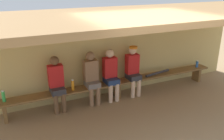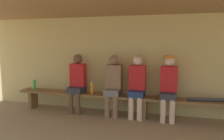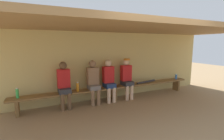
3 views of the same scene
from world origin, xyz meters
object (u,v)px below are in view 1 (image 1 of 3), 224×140
player_with_sunglasses (111,73)px  baseball_bat (158,73)px  player_near_post (133,68)px  bench (117,84)px  water_bottle_orange (73,85)px  water_bottle_blue (4,96)px  water_bottle_clear (197,64)px  player_middle (57,82)px  player_in_white (92,76)px

player_with_sunglasses → baseball_bat: bearing=-0.1°
player_near_post → bench: bearing=-179.6°
water_bottle_orange → water_bottle_blue: 1.53m
player_near_post → baseball_bat: size_ratio=1.55×
water_bottle_blue → baseball_bat: size_ratio=0.30×
player_with_sunglasses → water_bottle_orange: player_with_sunglasses is taller
player_with_sunglasses → water_bottle_orange: 1.03m
player_with_sunglasses → baseball_bat: player_with_sunglasses is taller
bench → water_bottle_clear: size_ratio=28.77×
bench → water_bottle_clear: 2.71m
water_bottle_clear → player_middle: bearing=179.8°
player_near_post → water_bottle_orange: 1.68m
player_near_post → player_in_white: 1.17m
water_bottle_blue → player_in_white: bearing=-0.8°
water_bottle_clear → baseball_bat: (-1.43, 0.02, -0.07)m
player_with_sunglasses → player_near_post: bearing=0.0°
player_near_post → water_bottle_clear: size_ratio=6.45×
player_near_post → player_in_white: (-1.17, -0.00, -0.02)m
player_middle → player_in_white: size_ratio=1.00×
player_in_white → water_bottle_clear: player_in_white is taller
player_in_white → baseball_bat: player_in_white is taller
bench → player_near_post: player_near_post is taller
player_with_sunglasses → player_in_white: same height
water_bottle_blue → water_bottle_clear: water_bottle_blue is taller
player_middle → water_bottle_blue: (-1.16, 0.03, -0.14)m
player_in_white → player_middle: bearing=180.0°
player_with_sunglasses → water_bottle_clear: size_ratio=6.40×
player_in_white → bench: bearing=-0.3°
bench → player_in_white: bearing=179.7°
player_near_post → player_with_sunglasses: 0.65m
water_bottle_orange → water_bottle_blue: size_ratio=1.02×
player_in_white → baseball_bat: bearing=-0.1°
water_bottle_orange → water_bottle_blue: bearing=178.0°
bench → water_bottle_orange: 1.21m
player_middle → bench: bearing=-0.1°
water_bottle_orange → baseball_bat: 2.47m
water_bottle_clear → water_bottle_blue: bearing=179.5°
player_middle → water_bottle_clear: bearing=-0.2°
player_middle → player_with_sunglasses: (1.39, 0.00, 0.00)m
player_with_sunglasses → water_bottle_blue: 2.55m
player_middle → water_bottle_blue: player_middle is taller
water_bottle_clear → player_with_sunglasses: bearing=179.6°
player_middle → water_bottle_blue: 1.17m
player_in_white → water_bottle_blue: size_ratio=5.07×
player_with_sunglasses → water_bottle_clear: bearing=-0.4°
player_middle → water_bottle_blue: size_ratio=5.07×
water_bottle_clear → water_bottle_orange: bearing=-179.9°
player_middle → water_bottle_orange: size_ratio=4.95×
water_bottle_orange → water_bottle_blue: water_bottle_orange is taller
water_bottle_orange → water_bottle_clear: 3.90m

